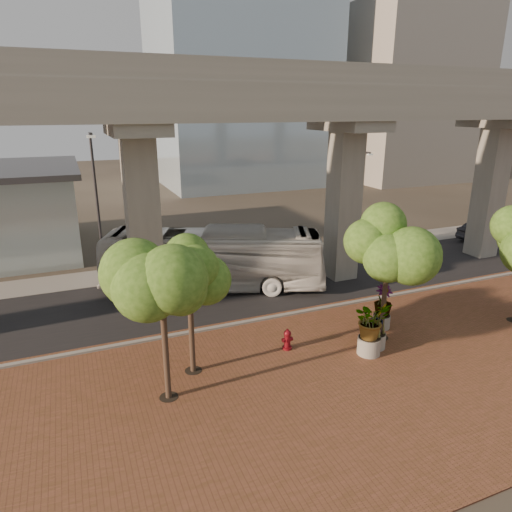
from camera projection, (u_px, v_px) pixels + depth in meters
name	position (u px, v px, depth m)	size (l,w,h in m)	color
ground	(266.00, 303.00, 25.18)	(160.00, 160.00, 0.00)	#373128
brick_plaza	(346.00, 378.00, 18.14)	(70.00, 13.00, 0.06)	brown
asphalt_road	(252.00, 290.00, 26.93)	(90.00, 8.00, 0.04)	black
curb_strip	(281.00, 316.00, 23.40)	(70.00, 0.25, 0.16)	gray
far_sidewalk	(223.00, 262.00, 31.76)	(90.00, 3.00, 0.06)	gray
transit_viaduct	(252.00, 165.00, 24.69)	(72.00, 5.60, 12.40)	gray
midrise_block	(405.00, 96.00, 66.93)	(18.00, 16.00, 24.00)	gray
transit_bus	(214.00, 259.00, 26.73)	(3.03, 12.92, 3.60)	silver
parked_car	(485.00, 232.00, 36.81)	(1.60, 4.63, 1.52)	black
fire_hydrant	(287.00, 339.00, 20.13)	(0.48, 0.43, 0.95)	maroon
planter_front	(371.00, 323.00, 19.41)	(2.22, 2.22, 2.45)	#9D968E
planter_right	(383.00, 303.00, 21.83)	(2.04, 2.04, 2.17)	#A29E92
planter_left	(377.00, 321.00, 19.98)	(1.96, 1.96, 2.16)	gray
street_tree_far_west	(161.00, 278.00, 15.41)	(3.96, 3.96, 6.52)	#483629
street_tree_near_west	(189.00, 279.00, 17.33)	(3.16, 3.16, 5.47)	#483629
street_tree_near_east	(389.00, 246.00, 19.87)	(3.87, 3.87, 6.23)	#483629
streetlamp_west	(97.00, 199.00, 26.65)	(0.44, 1.29, 8.93)	#303035
streetlamp_east	(361.00, 194.00, 33.53)	(0.36, 1.05, 7.28)	#2A2A2E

